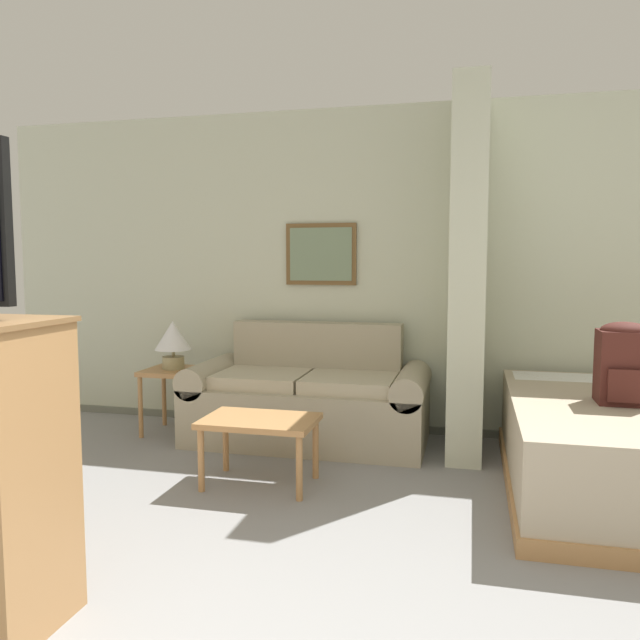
{
  "coord_description": "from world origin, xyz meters",
  "views": [
    {
      "loc": [
        0.75,
        -1.07,
        1.39
      ],
      "look_at": [
        -0.08,
        2.34,
        1.05
      ],
      "focal_mm": 35.0,
      "sensor_mm": 36.0,
      "label": 1
    }
  ],
  "objects": [
    {
      "name": "wall_partition_pillar",
      "position": [
        0.72,
        3.49,
        1.3
      ],
      "size": [
        0.24,
        0.82,
        2.6
      ],
      "color": "beige",
      "rests_on": "ground_plane"
    },
    {
      "name": "couch",
      "position": [
        -0.45,
        3.48,
        0.32
      ],
      "size": [
        1.81,
        0.84,
        0.89
      ],
      "color": "tan",
      "rests_on": "ground_plane"
    },
    {
      "name": "side_table",
      "position": [
        -1.56,
        3.44,
        0.43
      ],
      "size": [
        0.44,
        0.44,
        0.52
      ],
      "color": "#B27F4C",
      "rests_on": "ground_plane"
    },
    {
      "name": "wall_back",
      "position": [
        -0.0,
        3.96,
        1.29
      ],
      "size": [
        6.6,
        0.16,
        2.6
      ],
      "color": "beige",
      "rests_on": "ground_plane"
    },
    {
      "name": "backpack",
      "position": [
        1.61,
        2.8,
        0.8
      ],
      "size": [
        0.28,
        0.26,
        0.48
      ],
      "color": "#471E19",
      "rests_on": "bed"
    },
    {
      "name": "table_lamp",
      "position": [
        -1.56,
        3.44,
        0.76
      ],
      "size": [
        0.29,
        0.29,
        0.39
      ],
      "color": "tan",
      "rests_on": "side_table"
    },
    {
      "name": "coffee_table",
      "position": [
        -0.5,
        2.49,
        0.37
      ],
      "size": [
        0.69,
        0.47,
        0.42
      ],
      "color": "#B27F4C",
      "rests_on": "ground_plane"
    }
  ]
}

